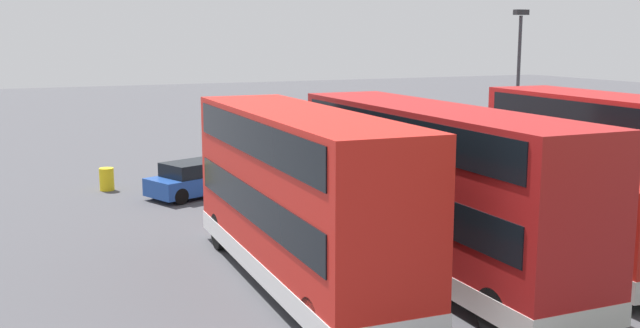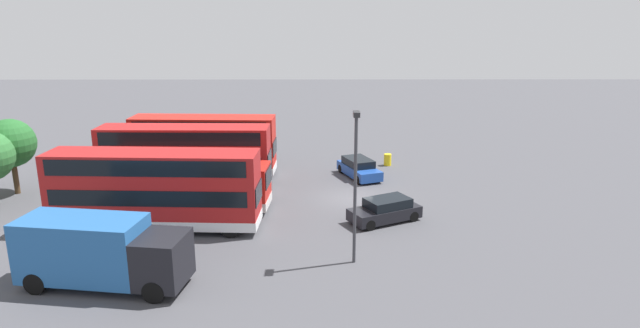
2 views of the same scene
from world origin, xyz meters
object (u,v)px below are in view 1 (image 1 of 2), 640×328
object	(u,v)px
waste_bin_yellow	(107,179)
car_hatchback_silver	(200,178)
bus_double_decker_near_end	(631,166)
bus_double_decker_fourth	(299,192)
car_small_green	(388,160)
bus_double_decker_third	(433,185)
bus_single_deck_second	(533,198)
lamp_post_tall	(518,78)

from	to	relation	value
waste_bin_yellow	car_hatchback_silver	bearing A→B (deg)	142.14
bus_double_decker_near_end	waste_bin_yellow	bearing A→B (deg)	-47.54
bus_double_decker_near_end	bus_double_decker_fourth	size ratio (longest dim) A/B	1.10
car_small_green	bus_double_decker_near_end	bearing A→B (deg)	94.72
bus_double_decker_third	car_hatchback_silver	bearing A→B (deg)	-75.60
bus_double_decker_near_end	bus_double_decker_fourth	world-z (taller)	same
bus_double_decker_third	waste_bin_yellow	world-z (taller)	bus_double_decker_third
car_hatchback_silver	bus_single_deck_second	bearing A→B (deg)	121.03
car_hatchback_silver	lamp_post_tall	xyz separation A→B (m)	(-14.82, 1.32, 3.77)
bus_double_decker_third	lamp_post_tall	size ratio (longest dim) A/B	1.55
bus_double_decker_fourth	bus_single_deck_second	bearing A→B (deg)	179.79
bus_double_decker_fourth	car_hatchback_silver	world-z (taller)	bus_double_decker_fourth
bus_double_decker_fourth	waste_bin_yellow	world-z (taller)	bus_double_decker_fourth
bus_double_decker_third	waste_bin_yellow	distance (m)	16.36
bus_single_deck_second	car_hatchback_silver	bearing A→B (deg)	-58.97
car_small_green	bus_double_decker_third	bearing A→B (deg)	65.20
bus_double_decker_fourth	waste_bin_yellow	bearing A→B (deg)	-79.03
bus_double_decker_third	car_hatchback_silver	size ratio (longest dim) A/B	2.46
lamp_post_tall	bus_double_decker_third	bearing A→B (deg)	43.25
bus_double_decker_near_end	bus_double_decker_third	distance (m)	7.19
bus_double_decker_fourth	lamp_post_tall	world-z (taller)	lamp_post_tall
bus_double_decker_near_end	lamp_post_tall	xyz separation A→B (m)	(-4.47, -11.04, 2.02)
car_small_green	lamp_post_tall	bearing A→B (deg)	158.28
waste_bin_yellow	bus_double_decker_third	bearing A→B (deg)	113.56
bus_double_decker_third	car_small_green	bearing A→B (deg)	-114.80
bus_double_decker_near_end	car_small_green	distance (m)	13.42
bus_double_decker_third	car_small_green	xyz separation A→B (m)	(-6.10, -13.19, -1.75)
bus_single_deck_second	car_small_green	distance (m)	12.87
bus_double_decker_third	car_hatchback_silver	distance (m)	12.81
bus_single_deck_second	bus_double_decker_third	bearing A→B (deg)	7.81
lamp_post_tall	waste_bin_yellow	world-z (taller)	lamp_post_tall
car_small_green	lamp_post_tall	distance (m)	7.08
bus_single_deck_second	car_small_green	bearing A→B (deg)	-99.78
car_small_green	waste_bin_yellow	world-z (taller)	car_small_green
bus_double_decker_near_end	bus_double_decker_fourth	distance (m)	10.92
lamp_post_tall	waste_bin_yellow	distance (m)	18.99
bus_double_decker_third	bus_double_decker_fourth	distance (m)	3.76
bus_double_decker_near_end	lamp_post_tall	size ratio (longest dim) A/B	1.58
car_small_green	lamp_post_tall	size ratio (longest dim) A/B	0.61
bus_double_decker_fourth	lamp_post_tall	xyz separation A→B (m)	(-15.38, -10.41, 2.02)
bus_single_deck_second	lamp_post_tall	distance (m)	13.31
waste_bin_yellow	bus_double_decker_near_end	bearing A→B (deg)	132.46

